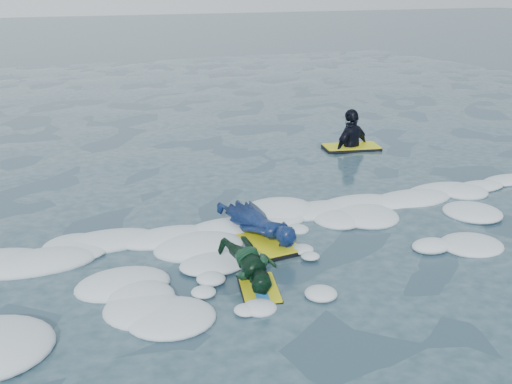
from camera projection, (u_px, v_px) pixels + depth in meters
ground at (321, 265)px, 7.70m from camera, size 120.00×120.00×0.00m
foam_band at (283, 235)px, 8.60m from camera, size 12.00×3.10×0.30m
prone_woman_unit at (260, 225)px, 8.39m from camera, size 0.78×1.62×0.40m
prone_child_unit at (252, 267)px, 7.12m from camera, size 0.70×1.21×0.43m
waiting_rider_unit at (351, 150)px, 12.96m from camera, size 1.24×0.87×1.68m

